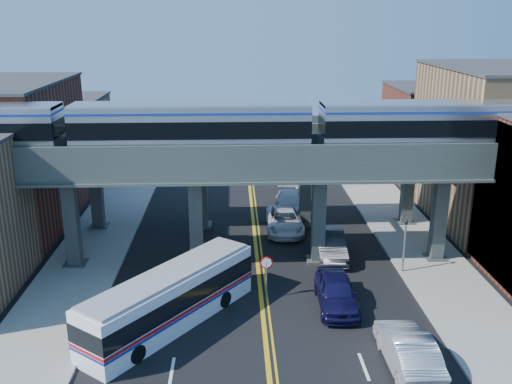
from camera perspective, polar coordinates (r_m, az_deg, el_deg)
ground at (r=31.25m, az=0.80°, el=-13.13°), size 120.00×120.00×0.00m
sidewalk_west at (r=41.36m, az=-16.19°, el=-5.83°), size 5.00×70.00×0.16m
sidewalk_east at (r=42.19m, az=15.91°, el=-5.34°), size 5.00×70.00×0.16m
building_west_b at (r=47.30m, az=-23.33°, el=3.23°), size 8.00×14.00×11.00m
building_west_c at (r=59.63m, az=-18.88°, el=4.89°), size 8.00×10.00×8.00m
building_east_b at (r=48.36m, az=22.25°, el=4.25°), size 8.00×14.00×12.00m
building_east_c at (r=60.46m, az=17.15°, el=5.69°), size 8.00×10.00×9.00m
mural_panel at (r=36.56m, az=23.90°, el=-1.89°), size 0.10×9.50×9.50m
elevated_viaduct_near at (r=36.18m, az=0.16°, el=2.29°), size 52.00×3.60×7.40m
elevated_viaduct_far at (r=42.98m, az=-0.24°, el=4.69°), size 52.00×3.60×7.40m
transit_train at (r=35.64m, az=-6.47°, el=6.44°), size 45.33×2.84×3.31m
stop_sign at (r=33.11m, az=1.05°, el=-7.86°), size 0.76×0.09×2.63m
traffic_signal at (r=37.16m, az=14.66°, el=-4.66°), size 0.15×0.18×4.10m
transit_bus at (r=30.94m, az=-8.53°, el=-10.55°), size 8.77×10.34×2.87m
car_lane_a at (r=32.91m, az=8.04°, el=-9.85°), size 2.30×5.39×1.82m
car_lane_b at (r=39.25m, az=7.45°, el=-5.25°), size 2.15×5.48×1.78m
car_lane_c at (r=43.62m, az=2.88°, el=-2.88°), size 2.86×5.95×1.63m
car_lane_d at (r=47.48m, az=3.37°, el=-1.17°), size 2.79×5.95×1.68m
car_parked_curb at (r=28.37m, az=14.99°, el=-15.06°), size 2.00×5.59×1.84m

